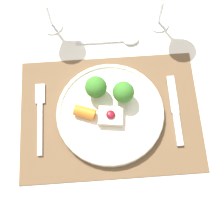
{
  "coord_description": "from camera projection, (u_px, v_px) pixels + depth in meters",
  "views": [
    {
      "loc": [
        -0.01,
        -0.26,
        1.49
      ],
      "look_at": [
        0.0,
        -0.0,
        0.75
      ],
      "focal_mm": 50.0,
      "sensor_mm": 36.0,
      "label": 1
    }
  ],
  "objects": [
    {
      "name": "placemat",
      "position": [
        110.0,
        115.0,
        0.8
      ],
      "size": [
        0.46,
        0.33,
        0.0
      ],
      "primitive_type": "cube",
      "color": "brown",
      "rests_on": "dining_table"
    },
    {
      "name": "ground_plane",
      "position": [
        111.0,
        164.0,
        1.49
      ],
      "size": [
        8.0,
        8.0,
        0.0
      ],
      "primitive_type": "plane",
      "color": "brown"
    },
    {
      "name": "fork",
      "position": [
        40.0,
        113.0,
        0.8
      ],
      "size": [
        0.02,
        0.19,
        0.01
      ],
      "rotation": [
        0.0,
        0.0,
        0.03
      ],
      "color": "silver",
      "rests_on": "placemat"
    },
    {
      "name": "knife",
      "position": [
        176.0,
        114.0,
        0.8
      ],
      "size": [
        0.02,
        0.19,
        0.01
      ],
      "rotation": [
        0.0,
        0.0,
        -0.03
      ],
      "color": "silver",
      "rests_on": "placemat"
    },
    {
      "name": "dining_table",
      "position": [
        110.0,
        123.0,
        0.87
      ],
      "size": [
        1.58,
        1.08,
        0.73
      ],
      "color": "white",
      "rests_on": "ground_plane"
    },
    {
      "name": "spoon",
      "position": [
        122.0,
        40.0,
        0.87
      ],
      "size": [
        0.18,
        0.04,
        0.01
      ],
      "rotation": [
        0.0,
        0.0,
        0.0
      ],
      "color": "silver",
      "rests_on": "dining_table"
    },
    {
      "name": "dinner_plate",
      "position": [
        111.0,
        110.0,
        0.79
      ],
      "size": [
        0.27,
        0.27,
        0.08
      ],
      "color": "silver",
      "rests_on": "placemat"
    }
  ]
}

